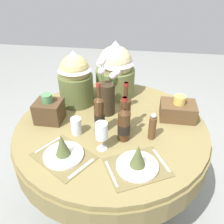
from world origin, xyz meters
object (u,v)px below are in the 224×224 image
(place_setting_right, at_px, (138,161))
(woven_basket_side_left, at_px, (49,110))
(pepper_mill, at_px, (152,127))
(dining_table, at_px, (111,138))
(gift_tub_back_centre, at_px, (115,68))
(wine_bottle_centre, at_px, (124,124))
(wine_glass_left, at_px, (101,131))
(wine_bottle_left, at_px, (125,113))
(place_setting_left, at_px, (63,151))
(gift_tub_back_left, at_px, (75,76))
(wine_bottle_right, at_px, (99,115))
(woven_basket_side_right, at_px, (178,110))
(flower_vase, at_px, (107,94))
(tumbler_near_right, at_px, (76,126))

(place_setting_right, bearing_deg, woven_basket_side_left, 150.37)
(place_setting_right, distance_m, pepper_mill, 0.29)
(dining_table, xyz_separation_m, gift_tub_back_centre, (-0.04, 0.45, 0.38))
(wine_bottle_centre, bearing_deg, wine_glass_left, -136.30)
(wine_bottle_left, bearing_deg, place_setting_left, -135.50)
(place_setting_left, xyz_separation_m, gift_tub_back_left, (-0.09, 0.63, 0.19))
(pepper_mill, bearing_deg, gift_tub_back_left, 148.29)
(wine_bottle_right, xyz_separation_m, woven_basket_side_right, (0.53, 0.25, -0.07))
(wine_bottle_right, height_order, gift_tub_back_centre, gift_tub_back_centre)
(wine_glass_left, xyz_separation_m, gift_tub_back_centre, (-0.02, 0.72, 0.11))
(place_setting_right, distance_m, flower_vase, 0.61)
(dining_table, distance_m, place_setting_left, 0.47)
(dining_table, xyz_separation_m, place_setting_right, (0.21, -0.39, 0.18))
(wine_glass_left, xyz_separation_m, gift_tub_back_left, (-0.30, 0.53, 0.10))
(place_setting_left, bearing_deg, pepper_mill, 26.40)
(tumbler_near_right, distance_m, gift_tub_back_centre, 0.65)
(wine_bottle_right, bearing_deg, wine_bottle_left, 18.54)
(wine_bottle_left, relative_size, wine_bottle_right, 0.97)
(gift_tub_back_left, bearing_deg, wine_bottle_left, -35.90)
(place_setting_right, xyz_separation_m, tumbler_near_right, (-0.42, 0.25, 0.01))
(dining_table, xyz_separation_m, place_setting_left, (-0.23, -0.37, 0.18))
(place_setting_left, height_order, wine_bottle_centre, wine_bottle_centre)
(wine_bottle_centre, xyz_separation_m, wine_bottle_right, (-0.17, 0.05, 0.02))
(wine_bottle_left, xyz_separation_m, woven_basket_side_left, (-0.55, 0.03, -0.05))
(gift_tub_back_left, xyz_separation_m, woven_basket_side_right, (0.79, -0.11, -0.17))
(place_setting_right, relative_size, flower_vase, 0.99)
(place_setting_right, distance_m, wine_bottle_right, 0.41)
(dining_table, bearing_deg, wine_bottle_left, -24.53)
(wine_bottle_right, xyz_separation_m, gift_tub_back_centre, (0.03, 0.55, 0.10))
(wine_bottle_right, distance_m, gift_tub_back_left, 0.45)
(place_setting_left, bearing_deg, wine_bottle_right, 58.18)
(wine_bottle_left, distance_m, wine_glass_left, 0.25)
(wine_bottle_left, xyz_separation_m, gift_tub_back_left, (-0.42, 0.31, 0.10))
(tumbler_near_right, bearing_deg, gift_tub_back_left, 104.92)
(place_setting_right, distance_m, wine_bottle_left, 0.37)
(dining_table, bearing_deg, gift_tub_back_left, 141.09)
(place_setting_left, relative_size, tumbler_near_right, 3.60)
(dining_table, relative_size, woven_basket_side_left, 6.46)
(place_setting_left, distance_m, wine_bottle_centre, 0.41)
(place_setting_left, relative_size, flower_vase, 1.00)
(dining_table, height_order, wine_bottle_left, wine_bottle_left)
(wine_bottle_left, height_order, tumbler_near_right, wine_bottle_left)
(place_setting_right, xyz_separation_m, wine_bottle_right, (-0.27, 0.29, 0.09))
(place_setting_left, distance_m, wine_bottle_right, 0.33)
(place_setting_left, relative_size, gift_tub_back_left, 0.97)
(wine_bottle_centre, xyz_separation_m, tumbler_near_right, (-0.32, 0.01, -0.06))
(wine_bottle_centre, xyz_separation_m, woven_basket_side_right, (0.37, 0.31, -0.05))
(woven_basket_side_left, bearing_deg, wine_glass_left, -29.96)
(wine_glass_left, relative_size, tumbler_near_right, 1.64)
(flower_vase, xyz_separation_m, woven_basket_side_right, (0.52, 0.01, -0.10))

